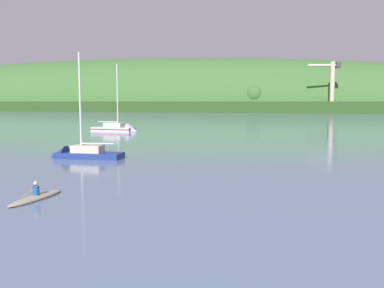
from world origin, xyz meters
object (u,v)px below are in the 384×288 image
at_px(sailboat_outer_reach, 119,130).
at_px(dockside_crane, 332,89).
at_px(sailboat_far_left, 80,156).
at_px(canoe_with_paddler, 36,197).

bearing_deg(sailboat_outer_reach, dockside_crane, 73.77).
height_order(sailboat_far_left, sailboat_outer_reach, sailboat_outer_reach).
bearing_deg(dockside_crane, canoe_with_paddler, 67.85).
bearing_deg(canoe_with_paddler, sailboat_outer_reach, -156.58).
height_order(dockside_crane, canoe_with_paddler, dockside_crane).
height_order(sailboat_outer_reach, canoe_with_paddler, sailboat_outer_reach).
xyz_separation_m(dockside_crane, sailboat_far_left, (-26.81, -148.09, -9.74)).
relative_size(sailboat_far_left, sailboat_outer_reach, 0.83).
bearing_deg(sailboat_far_left, canoe_with_paddler, 107.27).
bearing_deg(sailboat_outer_reach, sailboat_far_left, -68.98).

